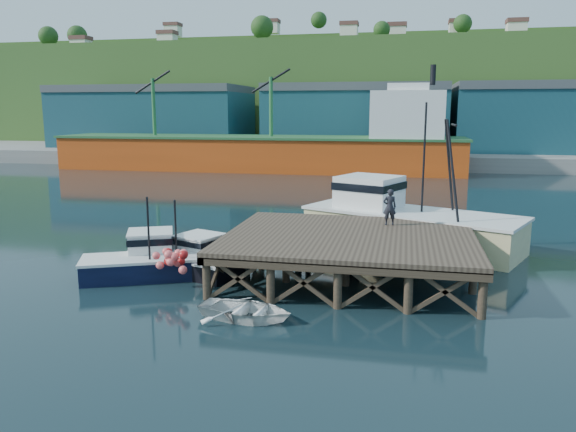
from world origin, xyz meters
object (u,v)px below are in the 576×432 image
(boat_navy, at_px, (151,260))
(dinghy, at_px, (246,310))
(boat_black, at_px, (189,257))
(trawler, at_px, (406,218))
(dockworker, at_px, (390,207))

(boat_navy, xyz_separation_m, dinghy, (6.25, -4.75, -0.43))
(boat_black, bearing_deg, dinghy, -30.32)
(boat_navy, xyz_separation_m, trawler, (12.35, 8.69, 0.93))
(boat_navy, bearing_deg, trawler, 11.41)
(boat_navy, relative_size, boat_black, 1.07)
(boat_navy, distance_m, dockworker, 12.55)
(boat_black, distance_m, dinghy, 7.65)
(boat_black, height_order, dinghy, boat_black)
(trawler, bearing_deg, dinghy, -90.41)
(boat_black, height_order, trawler, trawler)
(boat_navy, distance_m, dinghy, 7.86)
(boat_navy, height_order, boat_black, boat_navy)
(trawler, bearing_deg, boat_black, -121.55)
(trawler, bearing_deg, boat_navy, -120.87)
(boat_navy, height_order, dockworker, boat_navy)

